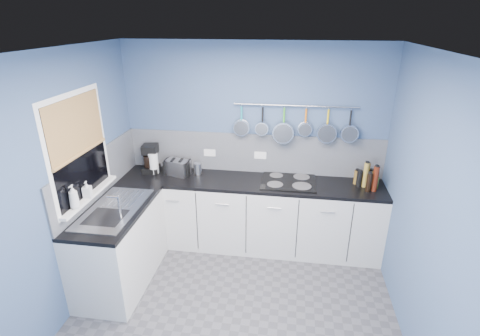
% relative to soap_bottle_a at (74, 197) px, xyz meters
% --- Properties ---
extents(floor, '(3.20, 3.00, 0.02)m').
position_rel_soap_bottle_a_xyz_m(floor, '(1.53, -0.02, -1.18)').
color(floor, '#47474C').
rests_on(floor, ground).
extents(ceiling, '(3.20, 3.00, 0.02)m').
position_rel_soap_bottle_a_xyz_m(ceiling, '(1.53, -0.02, 1.34)').
color(ceiling, white).
rests_on(ceiling, ground).
extents(wall_back, '(3.20, 0.02, 2.50)m').
position_rel_soap_bottle_a_xyz_m(wall_back, '(1.53, 1.49, 0.08)').
color(wall_back, '#3B5277').
rests_on(wall_back, ground).
extents(wall_left, '(0.02, 3.00, 2.50)m').
position_rel_soap_bottle_a_xyz_m(wall_left, '(-0.08, -0.02, 0.08)').
color(wall_left, '#3B5277').
rests_on(wall_left, ground).
extents(wall_right, '(0.02, 3.00, 2.50)m').
position_rel_soap_bottle_a_xyz_m(wall_right, '(3.14, -0.02, 0.08)').
color(wall_right, '#3B5277').
rests_on(wall_right, ground).
extents(backsplash_back, '(3.20, 0.02, 0.50)m').
position_rel_soap_bottle_a_xyz_m(backsplash_back, '(1.53, 1.47, -0.02)').
color(backsplash_back, gray).
rests_on(backsplash_back, wall_back).
extents(backsplash_left, '(0.02, 1.80, 0.50)m').
position_rel_soap_bottle_a_xyz_m(backsplash_left, '(-0.06, 0.58, -0.02)').
color(backsplash_left, gray).
rests_on(backsplash_left, wall_left).
extents(cabinet_run_back, '(3.20, 0.60, 0.86)m').
position_rel_soap_bottle_a_xyz_m(cabinet_run_back, '(1.53, 1.18, -0.74)').
color(cabinet_run_back, silver).
rests_on(cabinet_run_back, ground).
extents(worktop_back, '(3.20, 0.60, 0.04)m').
position_rel_soap_bottle_a_xyz_m(worktop_back, '(1.53, 1.18, -0.29)').
color(worktop_back, black).
rests_on(worktop_back, cabinet_run_back).
extents(cabinet_run_left, '(0.60, 1.20, 0.86)m').
position_rel_soap_bottle_a_xyz_m(cabinet_run_left, '(0.23, 0.28, -0.74)').
color(cabinet_run_left, silver).
rests_on(cabinet_run_left, ground).
extents(worktop_left, '(0.60, 1.20, 0.04)m').
position_rel_soap_bottle_a_xyz_m(worktop_left, '(0.23, 0.28, -0.29)').
color(worktop_left, black).
rests_on(worktop_left, cabinet_run_left).
extents(window_frame, '(0.01, 1.00, 1.10)m').
position_rel_soap_bottle_a_xyz_m(window_frame, '(-0.05, 0.28, 0.38)').
color(window_frame, white).
rests_on(window_frame, wall_left).
extents(window_glass, '(0.01, 0.90, 1.00)m').
position_rel_soap_bottle_a_xyz_m(window_glass, '(-0.04, 0.28, 0.38)').
color(window_glass, black).
rests_on(window_glass, wall_left).
extents(bamboo_blind, '(0.01, 0.90, 0.55)m').
position_rel_soap_bottle_a_xyz_m(bamboo_blind, '(-0.03, 0.28, 0.61)').
color(bamboo_blind, olive).
rests_on(bamboo_blind, wall_left).
extents(window_sill, '(0.10, 0.98, 0.03)m').
position_rel_soap_bottle_a_xyz_m(window_sill, '(-0.02, 0.28, -0.13)').
color(window_sill, white).
rests_on(window_sill, wall_left).
extents(sink_unit, '(0.50, 0.95, 0.01)m').
position_rel_soap_bottle_a_xyz_m(sink_unit, '(0.23, 0.28, -0.27)').
color(sink_unit, silver).
rests_on(sink_unit, worktop_left).
extents(mixer_tap, '(0.12, 0.08, 0.26)m').
position_rel_soap_bottle_a_xyz_m(mixer_tap, '(0.39, 0.10, -0.14)').
color(mixer_tap, silver).
rests_on(mixer_tap, worktop_left).
extents(socket_left, '(0.15, 0.01, 0.09)m').
position_rel_soap_bottle_a_xyz_m(socket_left, '(0.98, 1.46, -0.04)').
color(socket_left, white).
rests_on(socket_left, backsplash_back).
extents(socket_right, '(0.15, 0.01, 0.09)m').
position_rel_soap_bottle_a_xyz_m(socket_right, '(1.63, 1.46, -0.04)').
color(socket_right, white).
rests_on(socket_right, backsplash_back).
extents(pot_rail, '(1.45, 0.02, 0.02)m').
position_rel_soap_bottle_a_xyz_m(pot_rail, '(2.03, 1.43, 0.61)').
color(pot_rail, silver).
rests_on(pot_rail, wall_back).
extents(soap_bottle_a, '(0.10, 0.10, 0.24)m').
position_rel_soap_bottle_a_xyz_m(soap_bottle_a, '(0.00, 0.00, 0.00)').
color(soap_bottle_a, white).
rests_on(soap_bottle_a, window_sill).
extents(soap_bottle_b, '(0.09, 0.09, 0.17)m').
position_rel_soap_bottle_a_xyz_m(soap_bottle_b, '(0.00, 0.23, -0.03)').
color(soap_bottle_b, white).
rests_on(soap_bottle_b, window_sill).
extents(paper_towel, '(0.15, 0.15, 0.26)m').
position_rel_soap_bottle_a_xyz_m(paper_towel, '(0.30, 1.24, -0.14)').
color(paper_towel, white).
rests_on(paper_towel, worktop_back).
extents(coffee_maker, '(0.23, 0.25, 0.35)m').
position_rel_soap_bottle_a_xyz_m(coffee_maker, '(0.25, 1.28, -0.09)').
color(coffee_maker, black).
rests_on(coffee_maker, worktop_back).
extents(toaster, '(0.33, 0.25, 0.19)m').
position_rel_soap_bottle_a_xyz_m(toaster, '(0.61, 1.24, -0.17)').
color(toaster, silver).
rests_on(toaster, worktop_back).
extents(canister, '(0.13, 0.13, 0.14)m').
position_rel_soap_bottle_a_xyz_m(canister, '(0.86, 1.30, -0.20)').
color(canister, silver).
rests_on(canister, worktop_back).
extents(hob, '(0.65, 0.57, 0.01)m').
position_rel_soap_bottle_a_xyz_m(hob, '(2.00, 1.23, -0.26)').
color(hob, black).
rests_on(hob, worktop_back).
extents(pan_0, '(0.20, 0.06, 0.39)m').
position_rel_soap_bottle_a_xyz_m(pan_0, '(1.40, 1.42, 0.42)').
color(pan_0, silver).
rests_on(pan_0, pot_rail).
extents(pan_1, '(0.16, 0.12, 0.35)m').
position_rel_soap_bottle_a_xyz_m(pan_1, '(1.65, 1.42, 0.43)').
color(pan_1, silver).
rests_on(pan_1, pot_rail).
extents(pan_2, '(0.26, 0.10, 0.45)m').
position_rel_soap_bottle_a_xyz_m(pan_2, '(1.90, 1.42, 0.39)').
color(pan_2, silver).
rests_on(pan_2, pot_rail).
extents(pan_3, '(0.17, 0.07, 0.36)m').
position_rel_soap_bottle_a_xyz_m(pan_3, '(2.16, 1.42, 0.43)').
color(pan_3, silver).
rests_on(pan_3, pot_rail).
extents(pan_4, '(0.23, 0.08, 0.42)m').
position_rel_soap_bottle_a_xyz_m(pan_4, '(2.41, 1.42, 0.40)').
color(pan_4, silver).
rests_on(pan_4, pot_rail).
extents(pan_5, '(0.20, 0.10, 0.39)m').
position_rel_soap_bottle_a_xyz_m(pan_5, '(2.67, 1.42, 0.41)').
color(pan_5, silver).
rests_on(pan_5, pot_rail).
extents(condiment_0, '(0.07, 0.07, 0.17)m').
position_rel_soap_bottle_a_xyz_m(condiment_0, '(2.96, 1.30, -0.18)').
color(condiment_0, brown).
rests_on(condiment_0, worktop_back).
extents(condiment_1, '(0.06, 0.06, 0.26)m').
position_rel_soap_bottle_a_xyz_m(condiment_1, '(2.91, 1.29, -0.14)').
color(condiment_1, '#8C5914').
rests_on(condiment_1, worktop_back).
extents(condiment_2, '(0.06, 0.06, 0.17)m').
position_rel_soap_bottle_a_xyz_m(condiment_2, '(2.79, 1.29, -0.18)').
color(condiment_2, brown).
rests_on(condiment_2, worktop_back).
extents(condiment_3, '(0.07, 0.07, 0.14)m').
position_rel_soap_bottle_a_xyz_m(condiment_3, '(2.99, 1.19, -0.20)').
color(condiment_3, '#3F721E').
rests_on(condiment_3, worktop_back).
extents(condiment_4, '(0.06, 0.06, 0.30)m').
position_rel_soap_bottle_a_xyz_m(condiment_4, '(2.88, 1.22, -0.12)').
color(condiment_4, olive).
rests_on(condiment_4, worktop_back).
extents(condiment_5, '(0.07, 0.07, 0.19)m').
position_rel_soap_bottle_a_xyz_m(condiment_5, '(2.82, 1.22, -0.18)').
color(condiment_5, black).
rests_on(condiment_5, worktop_back).
extents(condiment_6, '(0.07, 0.07, 0.30)m').
position_rel_soap_bottle_a_xyz_m(condiment_6, '(2.97, 1.12, -0.12)').
color(condiment_6, '#4C190C').
rests_on(condiment_6, worktop_back).
extents(condiment_7, '(0.06, 0.06, 0.22)m').
position_rel_soap_bottle_a_xyz_m(condiment_7, '(2.90, 1.10, -0.16)').
color(condiment_7, black).
rests_on(condiment_7, worktop_back).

